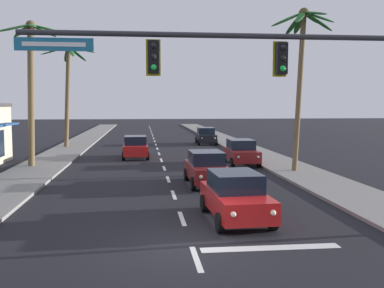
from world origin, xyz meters
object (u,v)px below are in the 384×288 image
(sedan_third_in_queue, at_px, (207,168))
(palm_left_second, at_px, (31,71))
(palm_right_second, at_px, (302,50))
(traffic_signal_mast, at_px, (281,77))
(palm_left_third, at_px, (68,78))
(sedan_parked_nearest_kerb, at_px, (241,152))
(sedan_oncoming_far, at_px, (135,147))
(sedan_lead_at_stop_bar, at_px, (235,196))
(sedan_parked_mid_kerb, at_px, (206,136))

(sedan_third_in_queue, xyz_separation_m, palm_left_second, (-10.09, 7.06, 5.28))
(palm_right_second, bearing_deg, traffic_signal_mast, -112.44)
(sedan_third_in_queue, xyz_separation_m, palm_right_second, (6.04, 3.32, 6.33))
(traffic_signal_mast, bearing_deg, palm_left_third, 110.18)
(sedan_parked_nearest_kerb, height_order, palm_right_second, palm_right_second)
(palm_left_second, relative_size, palm_right_second, 0.96)
(sedan_third_in_queue, height_order, sedan_oncoming_far, same)
(sedan_lead_at_stop_bar, height_order, palm_left_third, palm_left_third)
(traffic_signal_mast, height_order, palm_right_second, palm_right_second)
(sedan_oncoming_far, relative_size, sedan_parked_mid_kerb, 1.00)
(sedan_oncoming_far, distance_m, sedan_parked_nearest_kerb, 8.34)
(sedan_lead_at_stop_bar, distance_m, palm_left_second, 18.07)
(palm_left_second, bearing_deg, palm_right_second, -13.08)
(traffic_signal_mast, height_order, sedan_third_in_queue, traffic_signal_mast)
(traffic_signal_mast, distance_m, sedan_third_in_queue, 10.03)
(traffic_signal_mast, xyz_separation_m, palm_left_third, (-10.77, 29.30, 1.58))
(palm_left_third, distance_m, palm_right_second, 23.17)
(sedan_oncoming_far, height_order, palm_left_third, palm_left_third)
(sedan_oncoming_far, relative_size, palm_right_second, 0.47)
(palm_left_third, bearing_deg, palm_left_second, -90.93)
(traffic_signal_mast, relative_size, sedan_oncoming_far, 2.55)
(palm_left_second, bearing_deg, sedan_third_in_queue, -34.99)
(traffic_signal_mast, bearing_deg, sedan_oncoming_far, 102.51)
(sedan_oncoming_far, relative_size, palm_left_second, 0.49)
(traffic_signal_mast, xyz_separation_m, palm_right_second, (5.15, 12.48, 2.34))
(sedan_lead_at_stop_bar, bearing_deg, palm_right_second, 59.58)
(sedan_parked_mid_kerb, bearing_deg, sedan_third_in_queue, -98.11)
(sedan_parked_nearest_kerb, height_order, sedan_parked_mid_kerb, same)
(sedan_lead_at_stop_bar, bearing_deg, sedan_third_in_queue, 90.06)
(traffic_signal_mast, xyz_separation_m, sedan_parked_mid_kerb, (2.36, 31.94, -3.99))
(sedan_parked_nearest_kerb, distance_m, palm_left_third, 19.33)
(palm_left_third, bearing_deg, traffic_signal_mast, -69.82)
(sedan_lead_at_stop_bar, distance_m, sedan_oncoming_far, 18.93)
(sedan_lead_at_stop_bar, distance_m, palm_right_second, 13.50)
(traffic_signal_mast, height_order, palm_left_third, palm_left_third)
(palm_left_third, bearing_deg, sedan_lead_at_stop_bar, -69.96)
(traffic_signal_mast, bearing_deg, palm_left_second, 124.09)
(sedan_parked_mid_kerb, relative_size, palm_right_second, 0.47)
(sedan_third_in_queue, distance_m, sedan_parked_mid_kerb, 23.01)
(sedan_third_in_queue, xyz_separation_m, sedan_parked_nearest_kerb, (3.39, 7.23, 0.00))
(sedan_third_in_queue, relative_size, sedan_parked_nearest_kerb, 1.00)
(sedan_parked_nearest_kerb, bearing_deg, palm_right_second, -55.84)
(palm_right_second, bearing_deg, sedan_lead_at_stop_bar, -120.42)
(sedan_oncoming_far, distance_m, palm_left_second, 9.44)
(sedan_oncoming_far, bearing_deg, sedan_parked_nearest_kerb, -31.64)
(sedan_lead_at_stop_bar, xyz_separation_m, palm_left_third, (-9.89, 27.10, 5.57))
(sedan_oncoming_far, height_order, palm_right_second, palm_right_second)
(sedan_third_in_queue, xyz_separation_m, palm_left_third, (-9.88, 20.14, 5.57))
(traffic_signal_mast, relative_size, palm_right_second, 1.19)
(sedan_parked_nearest_kerb, bearing_deg, palm_left_second, -179.31)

